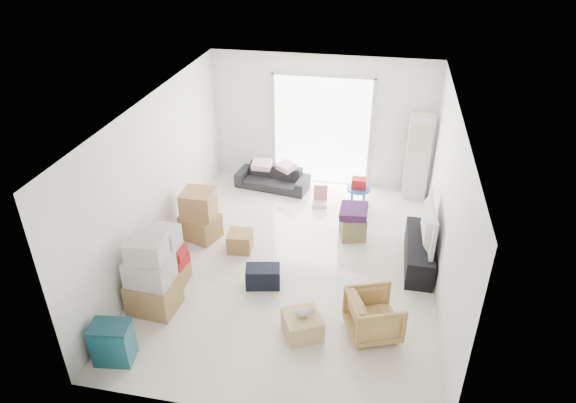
{
  "coord_description": "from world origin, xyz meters",
  "views": [
    {
      "loc": [
        1.23,
        -6.77,
        5.13
      ],
      "look_at": [
        -0.15,
        0.2,
        1.04
      ],
      "focal_mm": 32.0,
      "sensor_mm": 36.0,
      "label": 1
    }
  ],
  "objects_px": {
    "tv_console": "(419,252)",
    "kids_table": "(359,187)",
    "television": "(421,236)",
    "wood_crate": "(302,325)",
    "sofa": "(272,175)",
    "ottoman": "(353,227)",
    "ac_tower": "(418,158)",
    "storage_bins": "(113,343)",
    "armchair": "(374,313)"
  },
  "relations": [
    {
      "from": "storage_bins",
      "to": "kids_table",
      "type": "height_order",
      "value": "kids_table"
    },
    {
      "from": "television",
      "to": "armchair",
      "type": "distance_m",
      "value": 1.86
    },
    {
      "from": "storage_bins",
      "to": "wood_crate",
      "type": "relative_size",
      "value": 1.2
    },
    {
      "from": "tv_console",
      "to": "storage_bins",
      "type": "xyz_separation_m",
      "value": [
        -3.9,
        -2.86,
        0.05
      ]
    },
    {
      "from": "ottoman",
      "to": "kids_table",
      "type": "bearing_deg",
      "value": 89.64
    },
    {
      "from": "tv_console",
      "to": "storage_bins",
      "type": "bearing_deg",
      "value": -143.72
    },
    {
      "from": "ac_tower",
      "to": "kids_table",
      "type": "relative_size",
      "value": 2.92
    },
    {
      "from": "television",
      "to": "storage_bins",
      "type": "height_order",
      "value": "television"
    },
    {
      "from": "television",
      "to": "wood_crate",
      "type": "xyz_separation_m",
      "value": [
        -1.6,
        -1.94,
        -0.39
      ]
    },
    {
      "from": "sofa",
      "to": "ac_tower",
      "type": "bearing_deg",
      "value": 11.66
    },
    {
      "from": "television",
      "to": "storage_bins",
      "type": "bearing_deg",
      "value": 124.67
    },
    {
      "from": "sofa",
      "to": "wood_crate",
      "type": "xyz_separation_m",
      "value": [
        1.34,
        -4.09,
        -0.13
      ]
    },
    {
      "from": "tv_console",
      "to": "wood_crate",
      "type": "relative_size",
      "value": 2.93
    },
    {
      "from": "armchair",
      "to": "kids_table",
      "type": "xyz_separation_m",
      "value": [
        -0.48,
        3.46,
        0.07
      ]
    },
    {
      "from": "ac_tower",
      "to": "sofa",
      "type": "xyz_separation_m",
      "value": [
        -2.88,
        -0.15,
        -0.58
      ]
    },
    {
      "from": "sofa",
      "to": "kids_table",
      "type": "bearing_deg",
      "value": -4.34
    },
    {
      "from": "kids_table",
      "to": "wood_crate",
      "type": "relative_size",
      "value": 1.23
    },
    {
      "from": "sofa",
      "to": "armchair",
      "type": "bearing_deg",
      "value": -50.82
    },
    {
      "from": "sofa",
      "to": "storage_bins",
      "type": "distance_m",
      "value": 5.1
    },
    {
      "from": "television",
      "to": "storage_bins",
      "type": "relative_size",
      "value": 1.95
    },
    {
      "from": "armchair",
      "to": "wood_crate",
      "type": "relative_size",
      "value": 1.43
    },
    {
      "from": "ottoman",
      "to": "kids_table",
      "type": "height_order",
      "value": "kids_table"
    },
    {
      "from": "television",
      "to": "sofa",
      "type": "bearing_deg",
      "value": 52.16
    },
    {
      "from": "tv_console",
      "to": "kids_table",
      "type": "xyz_separation_m",
      "value": [
        -1.12,
        1.73,
        0.19
      ]
    },
    {
      "from": "television",
      "to": "wood_crate",
      "type": "height_order",
      "value": "television"
    },
    {
      "from": "sofa",
      "to": "armchair",
      "type": "height_order",
      "value": "armchair"
    },
    {
      "from": "ac_tower",
      "to": "sofa",
      "type": "height_order",
      "value": "ac_tower"
    },
    {
      "from": "tv_console",
      "to": "ottoman",
      "type": "xyz_separation_m",
      "value": [
        -1.13,
        0.6,
        -0.02
      ]
    },
    {
      "from": "wood_crate",
      "to": "ottoman",
      "type": "bearing_deg",
      "value": 79.6
    },
    {
      "from": "television",
      "to": "ottoman",
      "type": "xyz_separation_m",
      "value": [
        -1.13,
        0.6,
        -0.34
      ]
    },
    {
      "from": "ac_tower",
      "to": "tv_console",
      "type": "relative_size",
      "value": 1.23
    },
    {
      "from": "ac_tower",
      "to": "wood_crate",
      "type": "xyz_separation_m",
      "value": [
        -1.55,
        -4.24,
        -0.71
      ]
    },
    {
      "from": "kids_table",
      "to": "storage_bins",
      "type": "bearing_deg",
      "value": -121.15
    },
    {
      "from": "storage_bins",
      "to": "wood_crate",
      "type": "distance_m",
      "value": 2.48
    },
    {
      "from": "ac_tower",
      "to": "ottoman",
      "type": "distance_m",
      "value": 2.12
    },
    {
      "from": "ottoman",
      "to": "tv_console",
      "type": "bearing_deg",
      "value": -27.87
    },
    {
      "from": "television",
      "to": "kids_table",
      "type": "bearing_deg",
      "value": 31.38
    },
    {
      "from": "ac_tower",
      "to": "tv_console",
      "type": "distance_m",
      "value": 2.39
    },
    {
      "from": "sofa",
      "to": "armchair",
      "type": "distance_m",
      "value": 4.5
    },
    {
      "from": "tv_console",
      "to": "kids_table",
      "type": "relative_size",
      "value": 2.38
    },
    {
      "from": "tv_console",
      "to": "storage_bins",
      "type": "distance_m",
      "value": 4.84
    },
    {
      "from": "kids_table",
      "to": "wood_crate",
      "type": "bearing_deg",
      "value": -97.34
    },
    {
      "from": "sofa",
      "to": "kids_table",
      "type": "relative_size",
      "value": 2.51
    },
    {
      "from": "storage_bins",
      "to": "ottoman",
      "type": "distance_m",
      "value": 4.43
    },
    {
      "from": "television",
      "to": "kids_table",
      "type": "relative_size",
      "value": 1.89
    },
    {
      "from": "ac_tower",
      "to": "storage_bins",
      "type": "bearing_deg",
      "value": -126.72
    },
    {
      "from": "armchair",
      "to": "storage_bins",
      "type": "relative_size",
      "value": 1.2
    },
    {
      "from": "ac_tower",
      "to": "armchair",
      "type": "distance_m",
      "value": 4.11
    },
    {
      "from": "storage_bins",
      "to": "kids_table",
      "type": "bearing_deg",
      "value": 58.85
    },
    {
      "from": "armchair",
      "to": "wood_crate",
      "type": "bearing_deg",
      "value": 81.87
    }
  ]
}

